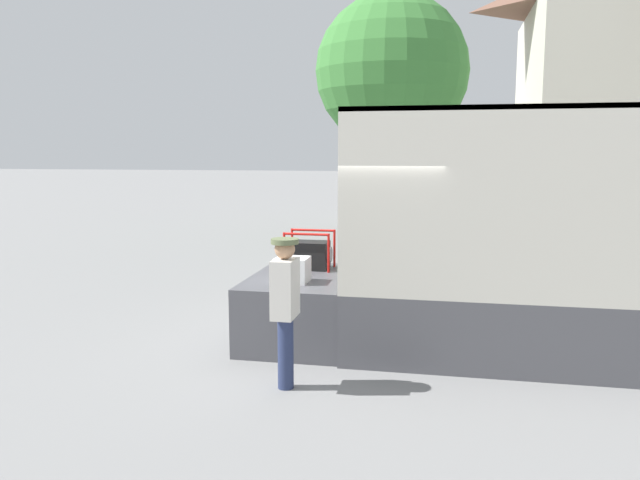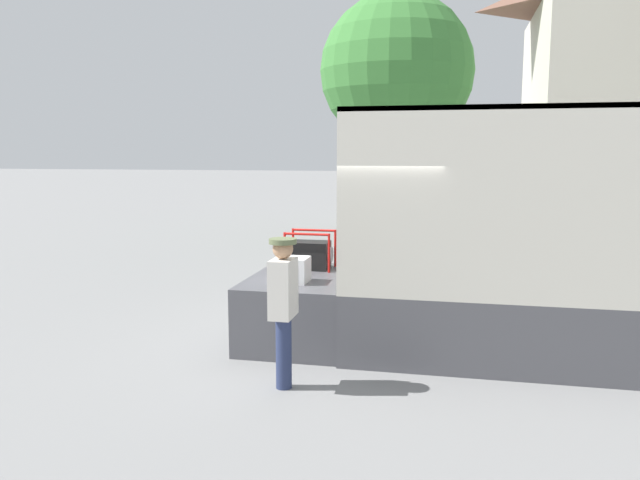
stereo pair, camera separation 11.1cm
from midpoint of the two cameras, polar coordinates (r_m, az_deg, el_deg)
ground_plane at (r=8.97m, az=2.50°, el=-9.22°), size 160.00×160.00×0.00m
box_truck at (r=8.91m, az=25.75°, el=-3.57°), size 6.09×2.31×3.19m
tailgate_deck at (r=8.98m, az=-1.99°, el=-6.16°), size 1.42×2.20×0.92m
microwave at (r=8.42m, az=-2.95°, el=-2.74°), size 0.44×0.43×0.34m
portable_generator at (r=9.36m, az=-1.15°, el=-1.35°), size 0.70×0.52×0.57m
worker_person at (r=6.99m, az=-3.66°, el=-5.26°), size 0.31×0.44×1.72m
street_tree at (r=19.62m, az=6.42°, el=15.05°), size 4.62×4.62×7.40m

